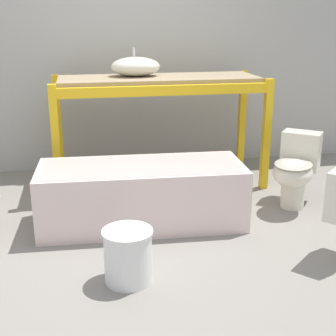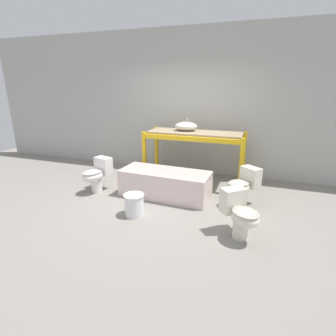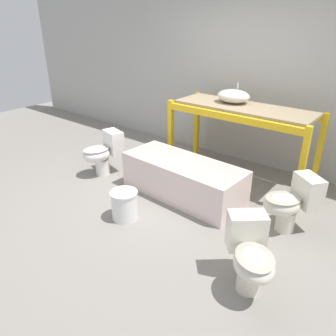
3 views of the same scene
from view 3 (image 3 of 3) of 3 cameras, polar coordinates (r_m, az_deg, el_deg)
name	(u,v)px [view 3 (image 3 of 3)]	position (r m, az deg, el deg)	size (l,w,h in m)	color
ground_plane	(169,201)	(4.31, 0.15, -5.71)	(12.00, 12.00, 0.00)	gray
warehouse_wall_rear	(247,60)	(5.35, 13.54, 17.89)	(10.80, 0.08, 3.20)	#ADADA8
shelving_rack	(243,118)	(4.71, 12.87, 8.55)	(2.05, 0.78, 1.08)	yellow
sink_basin	(233,96)	(4.82, 11.32, 12.17)	(0.47, 0.38, 0.26)	silver
bathtub_main	(183,176)	(4.31, 2.60, -1.41)	(1.68, 0.73, 0.50)	silver
toilet_near	(250,255)	(2.96, 14.17, -14.44)	(0.64, 0.67, 0.65)	silver
toilet_far	(103,152)	(4.99, -11.23, 2.80)	(0.48, 0.66, 0.65)	white
toilet_extra	(291,202)	(3.83, 20.64, -5.58)	(0.63, 0.67, 0.65)	silver
bucket_white	(124,204)	(3.91, -7.60, -6.32)	(0.33, 0.33, 0.35)	white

